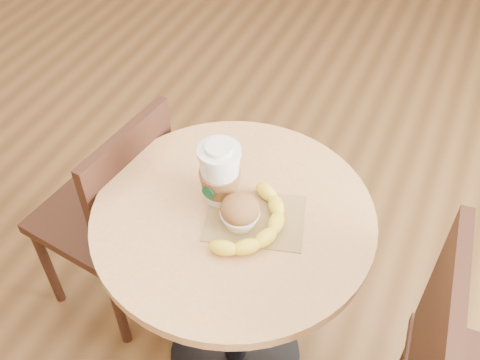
{
  "coord_description": "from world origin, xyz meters",
  "views": [
    {
      "loc": [
        0.48,
        -0.88,
        1.8
      ],
      "look_at": [
        0.09,
        -0.02,
        0.83
      ],
      "focal_mm": 42.0,
      "sensor_mm": 36.0,
      "label": 1
    }
  ],
  "objects_px": {
    "chair_left": "(114,212)",
    "muffin": "(240,213)",
    "cafe_table": "(234,264)",
    "banana": "(257,223)",
    "coffee_cup": "(220,175)"
  },
  "relations": [
    {
      "from": "chair_left",
      "to": "coffee_cup",
      "type": "height_order",
      "value": "coffee_cup"
    },
    {
      "from": "cafe_table",
      "to": "banana",
      "type": "bearing_deg",
      "value": -15.66
    },
    {
      "from": "coffee_cup",
      "to": "cafe_table",
      "type": "bearing_deg",
      "value": -25.39
    },
    {
      "from": "chair_left",
      "to": "muffin",
      "type": "distance_m",
      "value": 0.59
    },
    {
      "from": "cafe_table",
      "to": "banana",
      "type": "xyz_separation_m",
      "value": [
        0.07,
        -0.02,
        0.24
      ]
    },
    {
      "from": "chair_left",
      "to": "cafe_table",
      "type": "bearing_deg",
      "value": 88.33
    },
    {
      "from": "chair_left",
      "to": "muffin",
      "type": "xyz_separation_m",
      "value": [
        0.48,
        -0.1,
        0.33
      ]
    },
    {
      "from": "cafe_table",
      "to": "coffee_cup",
      "type": "height_order",
      "value": "coffee_cup"
    },
    {
      "from": "coffee_cup",
      "to": "muffin",
      "type": "xyz_separation_m",
      "value": [
        0.08,
        -0.06,
        -0.03
      ]
    },
    {
      "from": "chair_left",
      "to": "banana",
      "type": "xyz_separation_m",
      "value": [
        0.52,
        -0.09,
        0.31
      ]
    },
    {
      "from": "coffee_cup",
      "to": "banana",
      "type": "distance_m",
      "value": 0.15
    },
    {
      "from": "cafe_table",
      "to": "muffin",
      "type": "height_order",
      "value": "muffin"
    },
    {
      "from": "cafe_table",
      "to": "coffee_cup",
      "type": "distance_m",
      "value": 0.3
    },
    {
      "from": "chair_left",
      "to": "banana",
      "type": "bearing_deg",
      "value": 87.33
    },
    {
      "from": "coffee_cup",
      "to": "banana",
      "type": "xyz_separation_m",
      "value": [
        0.13,
        -0.06,
        -0.06
      ]
    }
  ]
}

